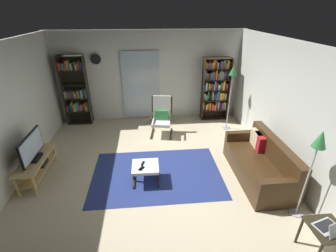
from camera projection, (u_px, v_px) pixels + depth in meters
ground_plane at (154, 173)px, 4.93m from camera, size 7.02×7.02×0.00m
wall_back at (149, 77)px, 6.91m from camera, size 5.60×0.06×2.60m
wall_right at (291, 112)px, 4.56m from camera, size 0.06×6.00×2.60m
glass_door_panel at (141, 86)px, 6.95m from camera, size 1.10×0.01×2.00m
area_rug at (157, 174)px, 4.91m from camera, size 2.67×1.76×0.01m
tv_stand at (37, 165)px, 4.72m from camera, size 0.41×1.21×0.44m
television at (32, 148)px, 4.52m from camera, size 0.20×0.90×0.54m
bookshelf_near_tv at (76, 90)px, 6.66m from camera, size 0.69×0.30×2.00m
bookshelf_near_sofa at (216, 88)px, 6.96m from camera, size 0.79×0.30×1.87m
leather_sofa at (260, 164)px, 4.73m from camera, size 0.80×1.83×0.83m
lounge_armchair at (162, 115)px, 6.31m from camera, size 0.65×0.72×1.02m
ottoman at (145, 168)px, 4.59m from camera, size 0.53×0.49×0.37m
tv_remote at (143, 163)px, 4.61m from camera, size 0.08×0.15×0.02m
cell_phone at (141, 168)px, 4.47m from camera, size 0.13×0.15×0.01m
floor_lamp_by_sofa at (317, 149)px, 3.39m from camera, size 0.22×0.22×1.59m
floor_lamp_by_shelf at (232, 78)px, 6.12m from camera, size 0.22×0.22×1.81m
side_table at (325, 234)px, 3.14m from camera, size 0.46×0.46×0.52m
laptop at (332, 228)px, 3.03m from camera, size 0.38×0.35×0.20m
wall_clock at (96, 59)px, 6.48m from camera, size 0.29×0.03×0.29m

